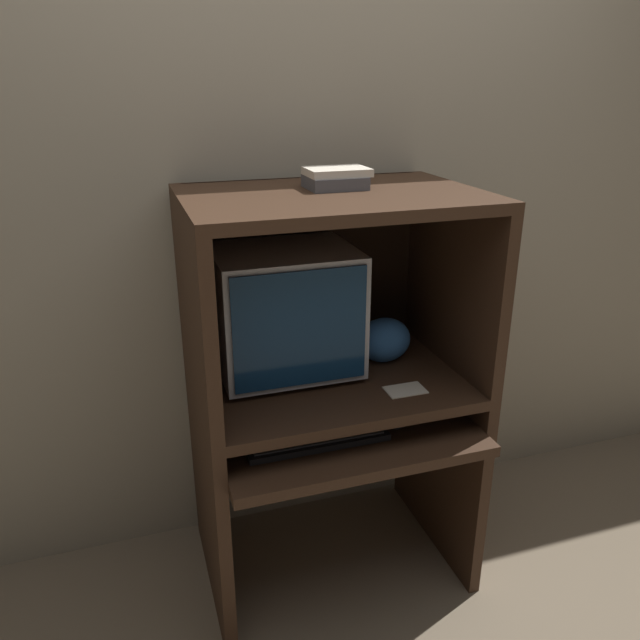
{
  "coord_description": "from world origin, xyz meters",
  "views": [
    {
      "loc": [
        -0.63,
        -1.47,
        1.73
      ],
      "look_at": [
        -0.04,
        0.32,
        0.99
      ],
      "focal_mm": 35.0,
      "sensor_mm": 36.0,
      "label": 1
    }
  ],
  "objects_px": {
    "mouse": "(397,425)",
    "book_stack": "(336,178)",
    "crt_monitor": "(285,310)",
    "keyboard": "(316,438)",
    "snack_bag": "(384,340)"
  },
  "relations": [
    {
      "from": "mouse",
      "to": "book_stack",
      "type": "relative_size",
      "value": 0.31
    },
    {
      "from": "crt_monitor",
      "to": "keyboard",
      "type": "relative_size",
      "value": 1.02
    },
    {
      "from": "snack_bag",
      "to": "mouse",
      "type": "bearing_deg",
      "value": -102.74
    },
    {
      "from": "keyboard",
      "to": "book_stack",
      "type": "bearing_deg",
      "value": 59.71
    },
    {
      "from": "keyboard",
      "to": "snack_bag",
      "type": "height_order",
      "value": "snack_bag"
    },
    {
      "from": "crt_monitor",
      "to": "keyboard",
      "type": "xyz_separation_m",
      "value": [
        0.02,
        -0.28,
        -0.33
      ]
    },
    {
      "from": "crt_monitor",
      "to": "mouse",
      "type": "height_order",
      "value": "crt_monitor"
    },
    {
      "from": "crt_monitor",
      "to": "mouse",
      "type": "xyz_separation_m",
      "value": [
        0.29,
        -0.29,
        -0.33
      ]
    },
    {
      "from": "crt_monitor",
      "to": "book_stack",
      "type": "relative_size",
      "value": 2.4
    },
    {
      "from": "keyboard",
      "to": "snack_bag",
      "type": "relative_size",
      "value": 2.34
    },
    {
      "from": "keyboard",
      "to": "snack_bag",
      "type": "xyz_separation_m",
      "value": [
        0.33,
        0.25,
        0.19
      ]
    },
    {
      "from": "snack_bag",
      "to": "book_stack",
      "type": "height_order",
      "value": "book_stack"
    },
    {
      "from": "keyboard",
      "to": "book_stack",
      "type": "height_order",
      "value": "book_stack"
    },
    {
      "from": "mouse",
      "to": "snack_bag",
      "type": "distance_m",
      "value": 0.32
    },
    {
      "from": "mouse",
      "to": "book_stack",
      "type": "bearing_deg",
      "value": 115.84
    }
  ]
}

